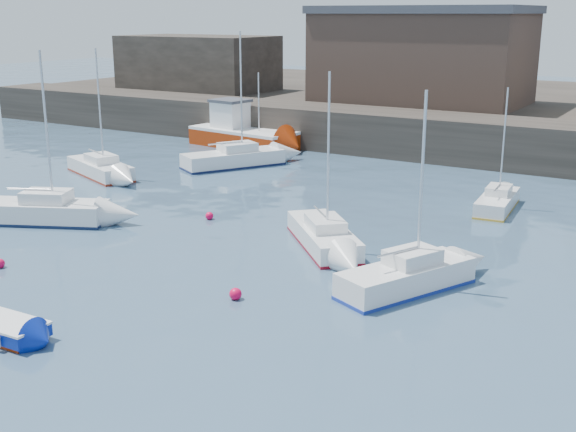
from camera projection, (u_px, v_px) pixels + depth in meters
The scene contains 16 objects.
water at pixel (78, 360), 21.21m from camera, with size 220.00×220.00×0.00m, color #2D4760.
quay_wall at pixel (460, 139), 49.68m from camera, with size 90.00×5.00×3.00m, color #28231E.
land_strip at pixel (524, 111), 64.55m from camera, with size 90.00×32.00×2.80m, color #28231E.
warehouse at pixel (423, 55), 57.87m from camera, with size 16.40×10.40×7.60m.
bldg_west at pixel (198, 63), 68.31m from camera, with size 14.00×8.00×5.00m.
blue_dinghy at pixel (1, 327), 22.63m from camera, with size 3.23×1.75×0.61m.
fishing_boat at pixel (240, 132), 54.86m from camera, with size 8.91×4.35×5.67m.
sailboat_a at pixel (42, 211), 35.00m from camera, with size 6.59×4.48×8.22m.
sailboat_b at pixel (324, 235), 31.41m from camera, with size 5.44×5.54×7.57m.
sailboat_c at pixel (407, 276), 26.36m from camera, with size 3.90×5.76×7.28m.
sailboat_e at pixel (100, 168), 45.04m from camera, with size 6.38×4.08×7.84m.
sailboat_f at pixel (497, 201), 37.33m from camera, with size 1.96×4.92×6.24m.
sailboat_h at pixel (234, 158), 47.80m from camera, with size 5.26×6.96×8.73m.
buoy_near at pixel (0, 268), 28.88m from camera, with size 0.40×0.40×0.40m, color #E4083E.
buoy_mid at pixel (236, 299), 25.69m from camera, with size 0.45×0.45×0.45m, color #E4083E.
buoy_far at pixel (210, 219), 35.66m from camera, with size 0.39×0.39×0.39m, color #E4083E.
Camera 1 is at (15.23, -13.33, 9.82)m, focal length 45.00 mm.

